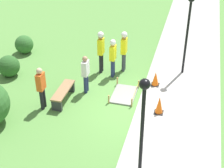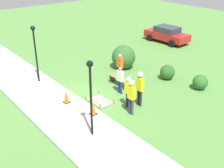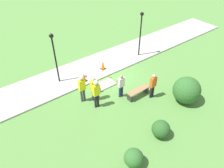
% 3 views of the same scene
% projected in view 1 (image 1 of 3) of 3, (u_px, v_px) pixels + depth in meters
% --- Properties ---
extents(ground_plane, '(60.00, 60.00, 0.00)m').
position_uv_depth(ground_plane, '(136.00, 110.00, 13.11)').
color(ground_plane, '#51843D').
extents(sidewalk, '(28.00, 3.11, 0.10)m').
position_uv_depth(sidewalk, '(177.00, 115.00, 12.74)').
color(sidewalk, '#9E9E99').
rests_on(sidewalk, ground_plane).
extents(wet_concrete_patch, '(1.44, 0.97, 0.37)m').
position_uv_depth(wet_concrete_patch, '(124.00, 94.00, 13.95)').
color(wet_concrete_patch, gray).
rests_on(wet_concrete_patch, ground_plane).
extents(traffic_cone_near_patch, '(0.34, 0.34, 0.70)m').
position_uv_depth(traffic_cone_near_patch, '(159.00, 105.00, 12.62)').
color(traffic_cone_near_patch, black).
rests_on(traffic_cone_near_patch, sidewalk).
extents(traffic_cone_far_patch, '(0.34, 0.34, 0.63)m').
position_uv_depth(traffic_cone_far_patch, '(155.00, 79.00, 14.28)').
color(traffic_cone_far_patch, black).
rests_on(traffic_cone_far_patch, sidewalk).
extents(park_bench, '(1.56, 0.44, 0.52)m').
position_uv_depth(park_bench, '(63.00, 93.00, 13.46)').
color(park_bench, '#2D2D33').
rests_on(park_bench, ground_plane).
extents(worker_supervisor, '(0.40, 0.27, 1.89)m').
position_uv_depth(worker_supervisor, '(124.00, 47.00, 15.10)').
color(worker_supervisor, '#383D47').
rests_on(worker_supervisor, ground_plane).
extents(worker_assistant, '(0.40, 0.25, 1.76)m').
position_uv_depth(worker_assistant, '(113.00, 55.00, 14.73)').
color(worker_assistant, navy).
rests_on(worker_assistant, ground_plane).
extents(worker_trainee, '(0.40, 0.28, 1.95)m').
position_uv_depth(worker_trainee, '(101.00, 48.00, 14.97)').
color(worker_trainee, black).
rests_on(worker_trainee, ground_plane).
extents(bystander_in_orange_shirt, '(0.40, 0.23, 1.74)m').
position_uv_depth(bystander_in_orange_shirt, '(41.00, 86.00, 12.72)').
color(bystander_in_orange_shirt, black).
rests_on(bystander_in_orange_shirt, ground_plane).
extents(bystander_in_gray_shirt, '(0.40, 0.22, 1.63)m').
position_uv_depth(bystander_in_gray_shirt, '(86.00, 72.00, 13.72)').
color(bystander_in_gray_shirt, navy).
rests_on(bystander_in_gray_shirt, ground_plane).
extents(lamppost_near, '(0.28, 0.28, 3.51)m').
position_uv_depth(lamppost_near, '(188.00, 23.00, 14.12)').
color(lamppost_near, black).
rests_on(lamppost_near, sidewalk).
extents(lamppost_far, '(0.28, 0.28, 3.53)m').
position_uv_depth(lamppost_far, '(143.00, 119.00, 8.68)').
color(lamppost_far, black).
rests_on(lamppost_far, sidewalk).
extents(shrub_rounded_near, '(0.96, 0.96, 0.96)m').
position_uv_depth(shrub_rounded_near, '(9.00, 66.00, 15.04)').
color(shrub_rounded_near, '#285623').
rests_on(shrub_rounded_near, ground_plane).
extents(shrub_rounded_mid, '(0.91, 0.91, 0.91)m').
position_uv_depth(shrub_rounded_mid, '(24.00, 44.00, 16.96)').
color(shrub_rounded_mid, '#2D6028').
rests_on(shrub_rounded_mid, ground_plane).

